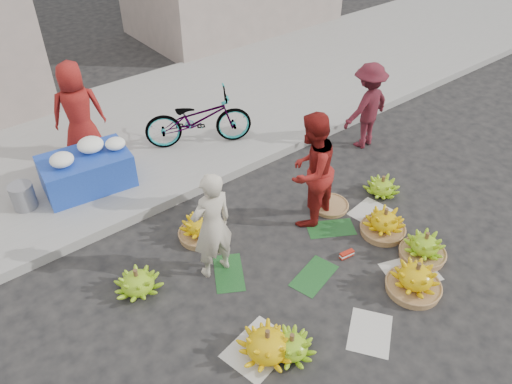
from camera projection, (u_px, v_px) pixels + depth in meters
ground at (309, 263)px, 6.37m from camera, size 80.00×80.00×0.00m
curb at (211, 180)px, 7.70m from camera, size 40.00×0.25×0.15m
sidewalk at (146, 127)px, 9.01m from camera, size 40.00×4.00×0.12m
newspaper_scatter at (355, 302)px, 5.87m from camera, size 3.20×1.80×0.00m
banana_leaves at (293, 258)px, 6.44m from camera, size 2.00×1.00×0.00m
banana_bunch_0 at (267, 344)px, 5.20m from camera, size 0.71×0.71×0.39m
banana_bunch_1 at (291, 345)px, 5.23m from camera, size 0.63×0.63×0.32m
banana_bunch_2 at (415, 279)px, 5.90m from camera, size 0.64×0.64×0.45m
banana_bunch_3 at (424, 247)px, 6.36m from camera, size 0.63×0.63×0.41m
banana_bunch_4 at (384, 223)px, 6.73m from camera, size 0.67×0.67×0.42m
banana_bunch_5 at (382, 186)px, 7.45m from camera, size 0.50×0.50×0.32m
banana_bunch_6 at (137, 282)px, 5.92m from camera, size 0.57×0.57×0.35m
banana_bunch_7 at (200, 227)px, 6.66m from camera, size 0.64×0.64×0.41m
basket_spare at (330, 206)px, 7.25m from camera, size 0.59×0.59×0.06m
incense_stack at (347, 254)px, 6.43m from camera, size 0.20×0.09×0.08m
vendor_cream at (212, 226)px, 5.83m from camera, size 0.55×0.37×1.47m
vendor_red at (311, 171)px, 6.57m from camera, size 0.95×0.83×1.66m
man_striped at (367, 106)px, 8.21m from camera, size 0.97×0.58×1.47m
flower_table at (87, 169)px, 7.32m from camera, size 1.33×0.92×0.73m
grey_bucket at (23, 196)px, 6.98m from camera, size 0.33×0.33×0.37m
flower_vendor at (78, 112)px, 7.67m from camera, size 0.91×0.74×1.60m
bicycle at (198, 119)px, 8.18m from camera, size 1.33×1.85×0.93m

